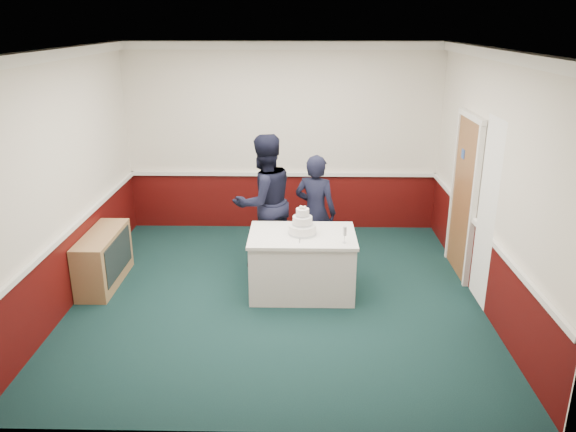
{
  "coord_description": "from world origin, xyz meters",
  "views": [
    {
      "loc": [
        0.27,
        -6.37,
        3.3
      ],
      "look_at": [
        0.14,
        -0.1,
        1.1
      ],
      "focal_mm": 35.0,
      "sensor_mm": 36.0,
      "label": 1
    }
  ],
  "objects_px": {
    "person_woman": "(315,212)",
    "champagne_flute": "(345,232)",
    "sideboard": "(104,259)",
    "wedding_cake": "(302,226)",
    "cake_table": "(302,263)",
    "person_man": "(264,202)",
    "cake_knife": "(300,240)"
  },
  "relations": [
    {
      "from": "sideboard",
      "to": "wedding_cake",
      "type": "height_order",
      "value": "wedding_cake"
    },
    {
      "from": "sideboard",
      "to": "champagne_flute",
      "type": "xyz_separation_m",
      "value": [
        3.09,
        -0.46,
        0.58
      ]
    },
    {
      "from": "cake_table",
      "to": "person_woman",
      "type": "xyz_separation_m",
      "value": [
        0.18,
        0.82,
        0.4
      ]
    },
    {
      "from": "sideboard",
      "to": "person_man",
      "type": "distance_m",
      "value": 2.24
    },
    {
      "from": "champagne_flute",
      "to": "person_woman",
      "type": "xyz_separation_m",
      "value": [
        -0.32,
        1.1,
        -0.13
      ]
    },
    {
      "from": "sideboard",
      "to": "wedding_cake",
      "type": "relative_size",
      "value": 3.3
    },
    {
      "from": "champagne_flute",
      "to": "cake_table",
      "type": "bearing_deg",
      "value": 150.75
    },
    {
      "from": "cake_knife",
      "to": "cake_table",
      "type": "bearing_deg",
      "value": 83.88
    },
    {
      "from": "cake_table",
      "to": "champagne_flute",
      "type": "distance_m",
      "value": 0.78
    },
    {
      "from": "cake_table",
      "to": "person_woman",
      "type": "height_order",
      "value": "person_woman"
    },
    {
      "from": "sideboard",
      "to": "cake_table",
      "type": "bearing_deg",
      "value": -4.03
    },
    {
      "from": "person_man",
      "to": "person_woman",
      "type": "distance_m",
      "value": 0.72
    },
    {
      "from": "sideboard",
      "to": "champagne_flute",
      "type": "bearing_deg",
      "value": -8.51
    },
    {
      "from": "cake_knife",
      "to": "person_woman",
      "type": "height_order",
      "value": "person_woman"
    },
    {
      "from": "cake_knife",
      "to": "person_man",
      "type": "xyz_separation_m",
      "value": [
        -0.49,
        1.01,
        0.15
      ]
    },
    {
      "from": "sideboard",
      "to": "person_man",
      "type": "bearing_deg",
      "value": 16.97
    },
    {
      "from": "cake_table",
      "to": "person_man",
      "type": "height_order",
      "value": "person_man"
    },
    {
      "from": "person_man",
      "to": "person_woman",
      "type": "xyz_separation_m",
      "value": [
        0.7,
        0.0,
        -0.14
      ]
    },
    {
      "from": "person_man",
      "to": "sideboard",
      "type": "bearing_deg",
      "value": -16.35
    },
    {
      "from": "person_woman",
      "to": "champagne_flute",
      "type": "bearing_deg",
      "value": 126.46
    },
    {
      "from": "wedding_cake",
      "to": "person_woman",
      "type": "distance_m",
      "value": 0.84
    },
    {
      "from": "wedding_cake",
      "to": "person_man",
      "type": "xyz_separation_m",
      "value": [
        -0.52,
        0.81,
        0.04
      ]
    },
    {
      "from": "cake_knife",
      "to": "champagne_flute",
      "type": "relative_size",
      "value": 1.07
    },
    {
      "from": "sideboard",
      "to": "cake_table",
      "type": "height_order",
      "value": "cake_table"
    },
    {
      "from": "person_man",
      "to": "person_woman",
      "type": "bearing_deg",
      "value": 146.86
    },
    {
      "from": "sideboard",
      "to": "wedding_cake",
      "type": "bearing_deg",
      "value": -4.03
    },
    {
      "from": "sideboard",
      "to": "champagne_flute",
      "type": "distance_m",
      "value": 3.18
    },
    {
      "from": "sideboard",
      "to": "person_man",
      "type": "relative_size",
      "value": 0.64
    },
    {
      "from": "cake_knife",
      "to": "champagne_flute",
      "type": "height_order",
      "value": "champagne_flute"
    },
    {
      "from": "wedding_cake",
      "to": "champagne_flute",
      "type": "relative_size",
      "value": 1.78
    },
    {
      "from": "cake_table",
      "to": "wedding_cake",
      "type": "relative_size",
      "value": 3.63
    },
    {
      "from": "cake_table",
      "to": "person_man",
      "type": "relative_size",
      "value": 0.7
    }
  ]
}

